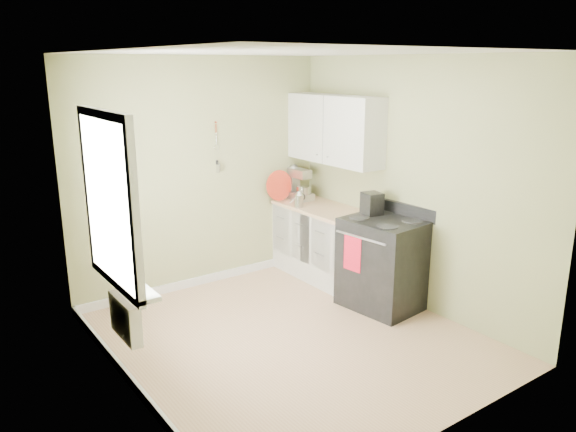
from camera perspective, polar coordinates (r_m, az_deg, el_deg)
floor at (r=5.63m, az=0.38°, el=-12.44°), size 3.20×3.60×0.02m
ceiling at (r=4.99m, az=0.44°, el=16.42°), size 3.20×3.60×0.02m
wall_back at (r=6.66m, az=-8.82°, el=4.17°), size 3.20×0.02×2.70m
wall_left at (r=4.43m, az=-16.69°, el=-1.91°), size 0.02×3.60×2.70m
wall_right at (r=6.21m, az=12.53°, el=3.19°), size 0.02×3.60×2.70m
base_cabinets at (r=6.93m, az=4.23°, el=-3.08°), size 0.60×1.60×0.87m
countertop at (r=6.79m, az=4.24°, el=0.55°), size 0.64×1.60×0.04m
upper_cabinets at (r=6.78m, az=4.74°, el=8.77°), size 0.35×1.40×0.80m
window at (r=4.66m, az=-17.80°, el=1.40°), size 0.06×1.14×1.44m
window_sill at (r=4.88m, az=-16.35°, el=-6.14°), size 0.18×1.14×0.04m
radiator at (r=4.95m, az=-16.19°, el=-9.94°), size 0.12×0.50×0.35m
wall_utensils at (r=6.69m, az=-7.24°, el=6.15°), size 0.02×0.14×0.58m
stove at (r=6.24m, az=9.69°, el=-4.69°), size 0.80×0.89×1.12m
stand_mixer at (r=7.23m, az=1.18°, el=3.17°), size 0.22×0.37×0.44m
kettle at (r=6.85m, az=1.12°, el=1.71°), size 0.19×0.11×0.19m
coffee_maker at (r=6.26m, az=8.49°, el=0.81°), size 0.22×0.24×0.33m
red_tray at (r=7.16m, az=-0.90°, el=3.13°), size 0.39×0.08×0.39m
jar at (r=6.12m, az=6.71°, el=-0.58°), size 0.07×0.07×0.08m
plant_a at (r=4.54m, az=-14.99°, el=-5.40°), size 0.16×0.19×0.30m
plant_b at (r=4.72m, az=-15.87°, el=-4.83°), size 0.18×0.19×0.27m
plant_c at (r=5.09m, az=-17.53°, el=-3.19°), size 0.19×0.19×0.32m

